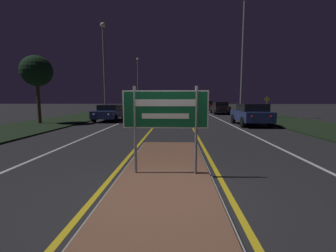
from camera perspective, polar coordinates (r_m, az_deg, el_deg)
name	(u,v)px	position (r m, az deg, el deg)	size (l,w,h in m)	color
ground_plane	(163,192)	(4.73, -1.22, -16.44)	(160.00, 160.00, 0.00)	#232326
median_island	(165,175)	(5.54, -0.64, -12.42)	(2.22, 7.86, 0.10)	#999993
verge_left	(89,116)	(26.29, -19.53, 2.50)	(5.00, 100.00, 0.08)	black
verge_right	(263,116)	(26.09, 23.05, 2.32)	(5.00, 100.00, 0.08)	black
centre_line_yellow_left	(165,113)	(29.44, -0.75, 3.26)	(0.12, 70.00, 0.01)	gold
centre_line_yellow_right	(185,113)	(29.41, 4.32, 3.24)	(0.12, 70.00, 0.01)	gold
lane_line_white_left	(143,113)	(29.73, -6.34, 3.25)	(0.12, 70.00, 0.01)	silver
lane_line_white_right	(207,113)	(29.66, 9.94, 3.18)	(0.12, 70.00, 0.01)	silver
edge_line_white_left	(121,113)	(30.33, -11.97, 3.22)	(0.10, 70.00, 0.01)	silver
edge_line_white_right	(231,113)	(30.20, 15.60, 3.10)	(0.10, 70.00, 0.01)	silver
highway_sign	(165,113)	(5.23, -0.67, 3.26)	(1.99, 0.07, 2.07)	gray
streetlight_left_near	(104,59)	(22.61, -15.94, 16.00)	(0.49, 0.49, 8.83)	gray
streetlight_left_far	(138,79)	(40.45, -7.66, 11.76)	(0.44, 0.44, 8.93)	gray
streetlight_right_near	(243,46)	(23.40, 18.49, 18.78)	(0.49, 0.49, 11.30)	gray
car_receding_0	(251,114)	(16.97, 20.29, 2.90)	(2.01, 4.23, 1.54)	navy
car_receding_1	(220,108)	(28.98, 13.02, 4.56)	(1.86, 4.81, 1.51)	black
car_receding_2	(208,105)	(39.41, 10.10, 5.23)	(1.99, 4.44, 1.51)	maroon
car_receding_3	(189,104)	(47.66, 5.38, 5.56)	(1.99, 4.28, 1.44)	silver
car_approaching_0	(110,112)	(19.93, -14.60, 3.37)	(1.98, 4.30, 1.37)	navy
car_approaching_1	(131,107)	(30.50, -9.37, 4.73)	(1.96, 4.76, 1.43)	black
warning_sign	(267,104)	(24.93, 23.81, 5.05)	(0.60, 0.06, 2.06)	gray
roadside_palm_left	(37,71)	(19.33, -30.41, 11.88)	(2.21, 2.21, 4.93)	#4C3823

